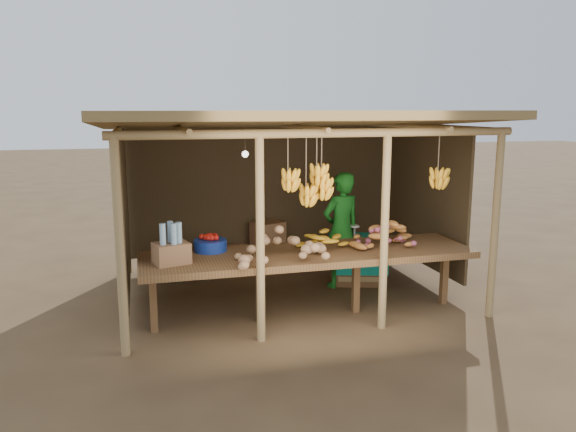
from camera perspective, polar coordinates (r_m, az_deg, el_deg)
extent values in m
plane|color=brown|center=(7.70, 0.00, -7.70)|extent=(60.00, 60.00, 0.00)
cylinder|color=#A58655|center=(5.72, -16.71, -3.27)|extent=(0.09, 0.09, 2.20)
cylinder|color=#A58655|center=(6.97, 20.30, -1.00)|extent=(0.09, 0.09, 2.20)
cylinder|color=#A58655|center=(8.66, -16.21, 1.45)|extent=(0.09, 0.09, 2.20)
cylinder|color=#A58655|center=(9.53, 9.92, 2.55)|extent=(0.09, 0.09, 2.20)
cylinder|color=#A58655|center=(5.83, -2.83, -2.53)|extent=(0.09, 0.09, 2.20)
cylinder|color=#A58655|center=(6.27, 9.77, -1.73)|extent=(0.09, 0.09, 2.20)
cylinder|color=#A58655|center=(5.87, 3.83, 8.39)|extent=(4.40, 0.09, 0.09)
cylinder|color=#A58655|center=(8.76, -2.57, 9.21)|extent=(4.40, 0.09, 0.09)
cube|color=olive|center=(7.30, 0.00, 9.60)|extent=(4.70, 3.50, 0.28)
cube|color=#4D3B23|center=(8.82, -2.49, 2.77)|extent=(4.20, 0.04, 1.98)
cube|color=#4D3B23|center=(7.36, -16.27, 0.72)|extent=(0.04, 2.40, 1.98)
cube|color=#4D3B23|center=(8.36, 13.55, 2.02)|extent=(0.04, 2.40, 1.98)
cube|color=brown|center=(6.61, 2.14, -3.97)|extent=(3.90, 1.05, 0.08)
cube|color=brown|center=(6.45, -13.53, -8.36)|extent=(0.08, 0.08, 0.72)
cube|color=brown|center=(6.58, -2.94, -7.69)|extent=(0.08, 0.08, 0.72)
cube|color=brown|center=(6.91, 6.91, -6.82)|extent=(0.08, 0.08, 0.72)
cube|color=brown|center=(7.43, 15.58, -5.89)|extent=(0.08, 0.08, 0.72)
cylinder|color=navy|center=(6.67, -7.90, -2.96)|extent=(0.39, 0.39, 0.14)
cube|color=#906340|center=(6.20, -11.76, -3.72)|extent=(0.43, 0.37, 0.23)
imported|color=#17681B|center=(7.77, 5.43, -1.42)|extent=(0.67, 0.53, 1.61)
cube|color=brown|center=(8.10, 6.75, -4.61)|extent=(0.78, 0.71, 0.60)
cube|color=#0D917D|center=(8.02, 6.80, -2.34)|extent=(0.86, 0.80, 0.06)
cube|color=#906340|center=(8.76, -2.05, -4.06)|extent=(0.54, 0.49, 0.36)
cube|color=#906340|center=(8.67, -2.06, -1.77)|extent=(0.54, 0.49, 0.36)
cube|color=#906340|center=(8.67, -5.23, -4.26)|extent=(0.54, 0.49, 0.36)
ellipsoid|color=#4D3B23|center=(8.27, -11.36, -4.49)|extent=(0.50, 0.50, 0.67)
ellipsoid|color=#4D3B23|center=(8.31, -8.25, -4.32)|extent=(0.50, 0.50, 0.67)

